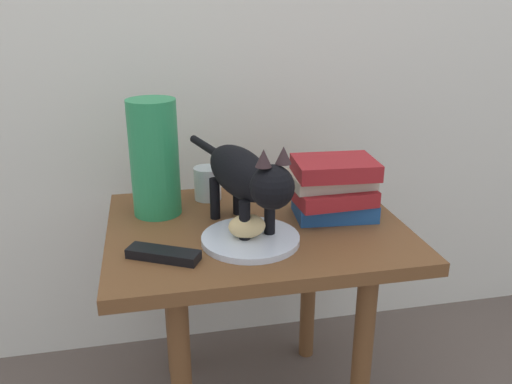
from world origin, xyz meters
TOP-DOWN VIEW (x-y plane):
  - side_table at (0.00, 0.00)m, footprint 0.68×0.53m
  - plate at (-0.03, -0.09)m, footprint 0.21×0.21m
  - bread_roll at (-0.04, -0.09)m, footprint 0.08×0.06m
  - cat at (-0.03, -0.04)m, footprint 0.17×0.47m
  - book_stack at (0.19, 0.01)m, footprint 0.21×0.15m
  - green_vase at (-0.22, 0.12)m, footprint 0.12×0.12m
  - candle_jar at (-0.09, 0.19)m, footprint 0.07×0.07m
  - tv_remote at (-0.22, -0.13)m, footprint 0.15×0.11m

SIDE VIEW (x-z plane):
  - side_table at x=0.00m, z-range 0.18..0.73m
  - plate at x=-0.03m, z-range 0.55..0.56m
  - tv_remote at x=-0.22m, z-range 0.55..0.57m
  - candle_jar at x=-0.09m, z-range 0.54..0.63m
  - bread_roll at x=-0.04m, z-range 0.56..0.61m
  - book_stack at x=0.19m, z-range 0.55..0.69m
  - cat at x=-0.03m, z-range 0.56..0.79m
  - green_vase at x=-0.22m, z-range 0.55..0.83m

